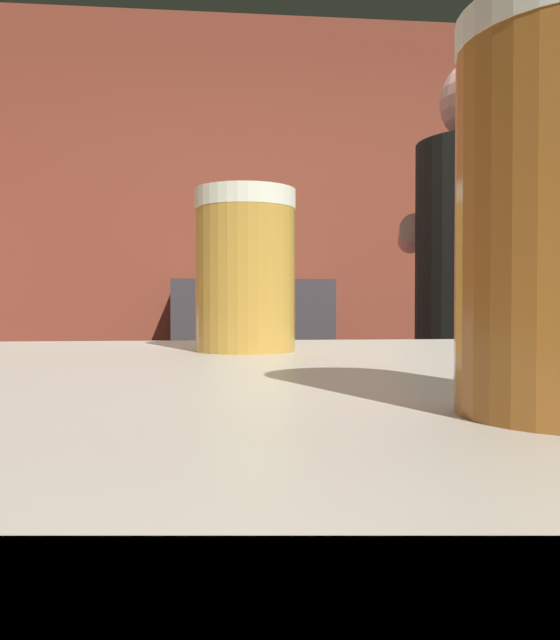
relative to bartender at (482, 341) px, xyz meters
The scene contains 10 objects.
wall_back 2.09m from the bartender, 97.65° to the left, with size 5.20×0.10×2.70m, color brown.
prep_counter 0.71m from the bartender, 80.64° to the left, with size 2.10×0.60×0.93m, color brown.
back_shelf 1.87m from the bartender, 105.51° to the left, with size 0.82×0.36×1.22m, color #3B3639.
bartender is the anchor object (origin of this frame).
mixing_bowl 0.62m from the bartender, 141.51° to the left, with size 0.17×0.17×0.05m, color #4C7094.
chefs_knife 0.50m from the bartender, 55.27° to the left, with size 0.24×0.03×0.01m, color silver.
pint_glass_near 1.28m from the bartender, 121.05° to the right, with size 0.08×0.08×0.13m.
bottle_vinegar 1.93m from the bartender, 109.77° to the left, with size 0.07×0.07×0.26m.
bottle_hot_sauce 1.81m from the bartender, 100.02° to the left, with size 0.05×0.05×0.17m.
bottle_soy 1.82m from the bartender, 106.47° to the left, with size 0.06×0.06×0.24m.
Camera 1 is at (-0.41, -1.44, 1.09)m, focal length 36.30 mm.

